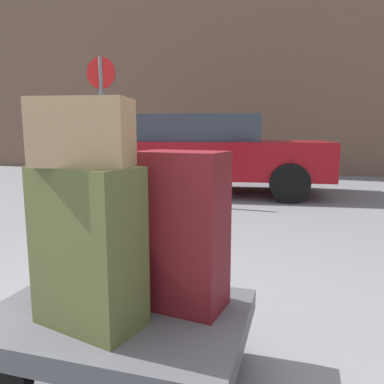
{
  "coord_description": "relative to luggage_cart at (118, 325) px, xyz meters",
  "views": [
    {
      "loc": [
        0.76,
        -1.42,
        1.13
      ],
      "look_at": [
        0.0,
        1.2,
        0.69
      ],
      "focal_mm": 35.33,
      "sensor_mm": 36.0,
      "label": 1
    }
  ],
  "objects": [
    {
      "name": "parked_car",
      "position": [
        -0.97,
        5.39,
        0.49
      ],
      "size": [
        4.49,
        2.33,
        1.42
      ],
      "color": "maroon",
      "rests_on": "ground_plane"
    },
    {
      "name": "ground_plane",
      "position": [
        0.0,
        0.0,
        -0.27
      ],
      "size": [
        60.0,
        60.0,
        0.0
      ],
      "primitive_type": "plane",
      "color": "slate"
    },
    {
      "name": "luggage_cart",
      "position": [
        0.0,
        0.0,
        0.0
      ],
      "size": [
        1.14,
        0.79,
        0.34
      ],
      "color": "#4C4C51",
      "rests_on": "ground_plane"
    },
    {
      "name": "suitcase_maroon_rear_right",
      "position": [
        0.26,
        0.13,
        0.42
      ],
      "size": [
        0.41,
        0.29,
        0.7
      ],
      "primitive_type": "cube",
      "rotation": [
        0.0,
        0.0,
        -0.14
      ],
      "color": "maroon",
      "rests_on": "luggage_cart"
    },
    {
      "name": "duffel_bag_brown_stacked_top",
      "position": [
        -0.15,
        0.15,
        0.22
      ],
      "size": [
        0.62,
        0.43,
        0.3
      ],
      "primitive_type": "cube",
      "rotation": [
        0.0,
        0.0,
        -0.15
      ],
      "color": "#51331E",
      "rests_on": "luggage_cart"
    },
    {
      "name": "duffel_bag_tan_topmost_pile",
      "position": [
        -0.05,
        -0.13,
        0.86
      ],
      "size": [
        0.39,
        0.26,
        0.26
      ],
      "primitive_type": "cube",
      "rotation": [
        0.0,
        0.0,
        0.16
      ],
      "color": "#9E7F56",
      "rests_on": "suitcase_olive_front_left"
    },
    {
      "name": "suitcase_olive_front_left",
      "position": [
        -0.05,
        -0.13,
        0.4
      ],
      "size": [
        0.48,
        0.34,
        0.65
      ],
      "primitive_type": "cube",
      "rotation": [
        0.0,
        0.0,
        -0.25
      ],
      "color": "#4C5128",
      "rests_on": "luggage_cart"
    },
    {
      "name": "no_parking_sign",
      "position": [
        -2.37,
        4.16,
        1.16
      ],
      "size": [
        0.5,
        0.07,
        2.3
      ],
      "color": "slate",
      "rests_on": "ground_plane"
    }
  ]
}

